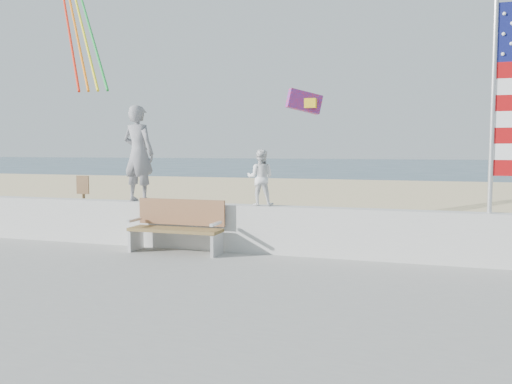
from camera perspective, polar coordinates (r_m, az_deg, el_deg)
ground at (r=8.67m, az=-5.02°, el=-9.81°), size 220.00×220.00×0.00m
sand at (r=17.18m, az=6.84°, el=-2.53°), size 90.00×40.00×0.08m
boardwalk at (r=5.37m, az=-22.89°, el=-17.87°), size 50.00×12.40×0.10m
seawall at (r=10.38m, az=-0.71°, el=-3.85°), size 30.00×0.35×0.90m
adult at (r=11.26m, az=-12.27°, el=3.97°), size 0.78×0.57×1.95m
child at (r=10.21m, az=0.47°, el=1.53°), size 0.57×0.47×1.06m
bench at (r=10.45m, az=-8.27°, el=-3.52°), size 1.80×0.57×1.00m
flag at (r=9.82m, az=24.45°, el=9.09°), size 0.50×0.08×3.50m
parafoil_kite at (r=13.70m, az=5.20°, el=9.44°), size 0.91×0.68×0.63m
big_kite at (r=17.69m, az=-18.39°, el=18.29°), size 4.11×3.82×5.20m
sign at (r=13.01m, az=-17.71°, el=-0.97°), size 0.32×0.07×1.46m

